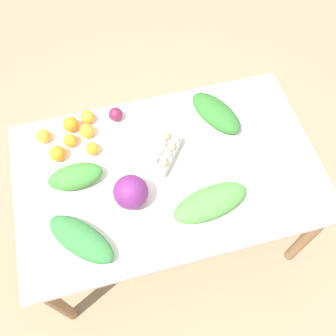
{
  "coord_description": "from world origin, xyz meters",
  "views": [
    {
      "loc": [
        -0.23,
        -0.86,
        2.33
      ],
      "look_at": [
        0.0,
        0.0,
        0.75
      ],
      "focal_mm": 40.0,
      "sensor_mm": 36.0,
      "label": 1
    }
  ],
  "objects_px": {
    "cabbage_purple": "(131,192)",
    "orange_2": "(93,149)",
    "greens_bunch_dandelion": "(81,239)",
    "orange_6": "(43,136)",
    "egg_carton": "(165,152)",
    "orange_5": "(58,154)",
    "orange_0": "(70,140)",
    "orange_4": "(87,131)",
    "greens_bunch_beet_tops": "(216,113)",
    "beet_root": "(116,114)",
    "orange_1": "(71,124)",
    "greens_bunch_kale": "(75,176)",
    "orange_3": "(87,117)",
    "greens_bunch_chard": "(210,203)"
  },
  "relations": [
    {
      "from": "greens_bunch_chard",
      "to": "orange_1",
      "type": "bearing_deg",
      "value": 132.63
    },
    {
      "from": "orange_0",
      "to": "orange_5",
      "type": "bearing_deg",
      "value": -136.92
    },
    {
      "from": "egg_carton",
      "to": "orange_4",
      "type": "distance_m",
      "value": 0.42
    },
    {
      "from": "orange_0",
      "to": "orange_2",
      "type": "relative_size",
      "value": 1.03
    },
    {
      "from": "orange_1",
      "to": "orange_6",
      "type": "height_order",
      "value": "orange_1"
    },
    {
      "from": "cabbage_purple",
      "to": "orange_3",
      "type": "xyz_separation_m",
      "value": [
        -0.13,
        0.5,
        -0.04
      ]
    },
    {
      "from": "orange_1",
      "to": "cabbage_purple",
      "type": "bearing_deg",
      "value": -65.54
    },
    {
      "from": "greens_bunch_chard",
      "to": "orange_5",
      "type": "relative_size",
      "value": 4.59
    },
    {
      "from": "cabbage_purple",
      "to": "greens_bunch_dandelion",
      "type": "xyz_separation_m",
      "value": [
        -0.25,
        -0.15,
        -0.04
      ]
    },
    {
      "from": "greens_bunch_kale",
      "to": "orange_3",
      "type": "xyz_separation_m",
      "value": [
        0.11,
        0.34,
        -0.01
      ]
    },
    {
      "from": "orange_1",
      "to": "orange_3",
      "type": "height_order",
      "value": "orange_1"
    },
    {
      "from": "greens_bunch_kale",
      "to": "orange_5",
      "type": "height_order",
      "value": "greens_bunch_kale"
    },
    {
      "from": "egg_carton",
      "to": "orange_0",
      "type": "relative_size",
      "value": 3.58
    },
    {
      "from": "cabbage_purple",
      "to": "greens_bunch_kale",
      "type": "xyz_separation_m",
      "value": [
        -0.23,
        0.16,
        -0.03
      ]
    },
    {
      "from": "orange_0",
      "to": "cabbage_purple",
      "type": "bearing_deg",
      "value": -58.63
    },
    {
      "from": "orange_2",
      "to": "orange_4",
      "type": "bearing_deg",
      "value": 95.45
    },
    {
      "from": "greens_bunch_chard",
      "to": "greens_bunch_dandelion",
      "type": "distance_m",
      "value": 0.59
    },
    {
      "from": "orange_1",
      "to": "orange_4",
      "type": "bearing_deg",
      "value": -39.32
    },
    {
      "from": "cabbage_purple",
      "to": "orange_2",
      "type": "height_order",
      "value": "cabbage_purple"
    },
    {
      "from": "greens_bunch_dandelion",
      "to": "orange_4",
      "type": "relative_size",
      "value": 4.53
    },
    {
      "from": "egg_carton",
      "to": "greens_bunch_kale",
      "type": "relative_size",
      "value": 0.94
    },
    {
      "from": "orange_0",
      "to": "orange_1",
      "type": "distance_m",
      "value": 0.1
    },
    {
      "from": "greens_bunch_beet_tops",
      "to": "beet_root",
      "type": "relative_size",
      "value": 4.38
    },
    {
      "from": "beet_root",
      "to": "orange_6",
      "type": "xyz_separation_m",
      "value": [
        -0.38,
        -0.04,
        -0.0
      ]
    },
    {
      "from": "beet_root",
      "to": "orange_5",
      "type": "height_order",
      "value": "orange_5"
    },
    {
      "from": "cabbage_purple",
      "to": "orange_0",
      "type": "distance_m",
      "value": 0.45
    },
    {
      "from": "egg_carton",
      "to": "orange_6",
      "type": "distance_m",
      "value": 0.62
    },
    {
      "from": "greens_bunch_dandelion",
      "to": "orange_6",
      "type": "xyz_separation_m",
      "value": [
        -0.11,
        0.59,
        -0.01
      ]
    },
    {
      "from": "orange_2",
      "to": "orange_4",
      "type": "relative_size",
      "value": 0.87
    },
    {
      "from": "orange_6",
      "to": "egg_carton",
      "type": "bearing_deg",
      "value": -24.25
    },
    {
      "from": "greens_bunch_dandelion",
      "to": "orange_4",
      "type": "xyz_separation_m",
      "value": [
        0.11,
        0.56,
        -0.0
      ]
    },
    {
      "from": "greens_bunch_chard",
      "to": "greens_bunch_kale",
      "type": "relative_size",
      "value": 1.41
    },
    {
      "from": "egg_carton",
      "to": "greens_bunch_kale",
      "type": "bearing_deg",
      "value": -48.79
    },
    {
      "from": "greens_bunch_chard",
      "to": "orange_3",
      "type": "relative_size",
      "value": 5.1
    },
    {
      "from": "egg_carton",
      "to": "greens_bunch_beet_tops",
      "type": "xyz_separation_m",
      "value": [
        0.32,
        0.17,
        0.0
      ]
    },
    {
      "from": "orange_3",
      "to": "orange_4",
      "type": "distance_m",
      "value": 0.09
    },
    {
      "from": "greens_bunch_beet_tops",
      "to": "orange_4",
      "type": "bearing_deg",
      "value": 174.66
    },
    {
      "from": "greens_bunch_kale",
      "to": "orange_1",
      "type": "relative_size",
      "value": 3.2
    },
    {
      "from": "orange_0",
      "to": "orange_3",
      "type": "distance_m",
      "value": 0.16
    },
    {
      "from": "beet_root",
      "to": "orange_5",
      "type": "bearing_deg",
      "value": -152.51
    },
    {
      "from": "orange_5",
      "to": "orange_0",
      "type": "bearing_deg",
      "value": 43.08
    },
    {
      "from": "orange_5",
      "to": "orange_6",
      "type": "height_order",
      "value": "orange_5"
    },
    {
      "from": "greens_bunch_beet_tops",
      "to": "greens_bunch_dandelion",
      "type": "distance_m",
      "value": 0.93
    },
    {
      "from": "greens_bunch_chard",
      "to": "orange_3",
      "type": "distance_m",
      "value": 0.78
    },
    {
      "from": "orange_0",
      "to": "orange_1",
      "type": "relative_size",
      "value": 0.84
    },
    {
      "from": "greens_bunch_chard",
      "to": "orange_1",
      "type": "xyz_separation_m",
      "value": [
        -0.56,
        0.6,
        -0.0
      ]
    },
    {
      "from": "orange_4",
      "to": "cabbage_purple",
      "type": "bearing_deg",
      "value": -71.02
    },
    {
      "from": "orange_4",
      "to": "orange_6",
      "type": "height_order",
      "value": "orange_4"
    },
    {
      "from": "orange_1",
      "to": "orange_5",
      "type": "height_order",
      "value": "orange_1"
    },
    {
      "from": "orange_2",
      "to": "greens_bunch_dandelion",
      "type": "bearing_deg",
      "value": -105.13
    }
  ]
}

